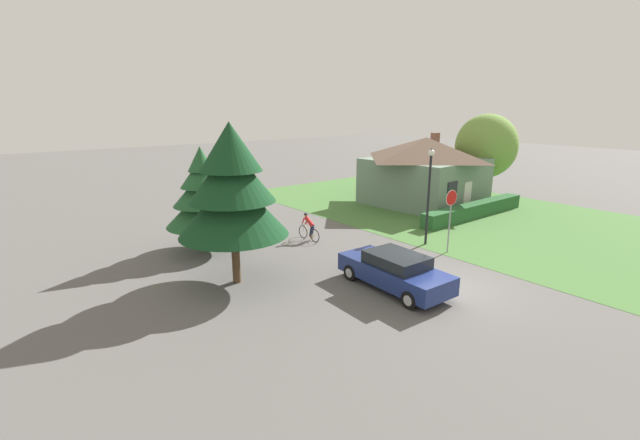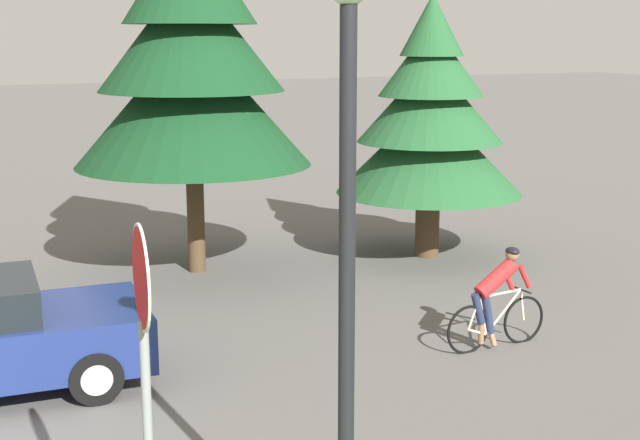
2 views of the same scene
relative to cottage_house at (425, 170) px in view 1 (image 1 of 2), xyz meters
The scene contains 11 objects.
ground_plane 15.57m from the cottage_house, 138.86° to the right, with size 140.00×140.00×0.00m, color #5B5956.
grass_verge_right 6.60m from the cottage_house, 93.57° to the right, with size 16.00×36.00×0.01m, color #477538.
cottage_house is the anchor object (origin of this frame).
hedge_row 5.13m from the cottage_house, 99.81° to the right, with size 9.65×0.90×0.89m, color #285B2D.
sedan_left_lane 15.95m from the cottage_house, 145.66° to the right, with size 2.02×4.69×1.42m.
cyclist 12.18m from the cottage_house, behind, with size 0.44×1.66×1.44m.
stop_sign 11.04m from the cottage_house, 135.74° to the right, with size 0.75×0.08×3.05m.
street_lamp 9.94m from the cottage_house, 140.97° to the right, with size 0.31×0.31×4.86m.
conifer_tall_near 18.19m from the cottage_house, 165.25° to the right, with size 4.22×4.22×6.28m.
conifer_tall_far 16.83m from the cottage_house, behind, with size 3.58×3.58×5.04m.
deciduous_tree_right 5.79m from the cottage_house, 14.28° to the right, with size 4.56×4.56×6.31m.
Camera 1 is at (-13.28, -9.01, 6.77)m, focal length 24.00 mm.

